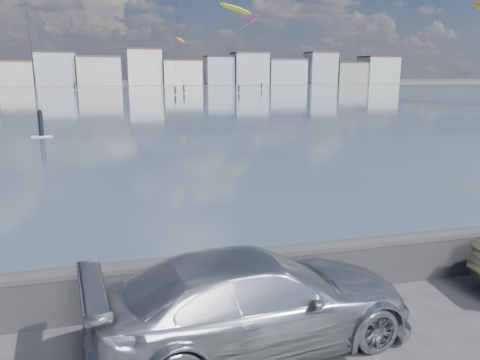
# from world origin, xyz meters

# --- Properties ---
(bay_water) EXTENTS (500.00, 177.00, 0.00)m
(bay_water) POSITION_xyz_m (0.00, 91.50, 0.01)
(bay_water) COLOR #394E67
(bay_water) RESTS_ON ground
(far_shore_strip) EXTENTS (500.00, 60.00, 0.00)m
(far_shore_strip) POSITION_xyz_m (0.00, 200.00, 0.01)
(far_shore_strip) COLOR #4C473D
(far_shore_strip) RESTS_ON ground
(seawall) EXTENTS (400.00, 0.36, 1.08)m
(seawall) POSITION_xyz_m (0.00, 2.70, 0.58)
(seawall) COLOR #28282B
(seawall) RESTS_ON ground
(far_buildings) EXTENTS (240.79, 13.26, 14.60)m
(far_buildings) POSITION_xyz_m (1.31, 186.00, 6.03)
(far_buildings) COLOR beige
(far_buildings) RESTS_ON ground
(car_silver) EXTENTS (5.74, 2.83, 1.61)m
(car_silver) POSITION_xyz_m (0.50, 1.15, 0.80)
(car_silver) COLOR #AFB2B7
(car_silver) RESTS_ON ground
(kitesurfer_5) EXTENTS (9.02, 10.01, 21.34)m
(kitesurfer_5) POSITION_xyz_m (28.21, 109.26, 19.47)
(kitesurfer_5) COLOR yellow
(kitesurfer_5) RESTS_ON ground
(kitesurfer_6) EXTENTS (4.57, 19.93, 13.94)m
(kitesurfer_6) POSITION_xyz_m (15.98, 119.26, 12.75)
(kitesurfer_6) COLOR orange
(kitesurfer_6) RESTS_ON ground
(kitesurfer_7) EXTENTS (5.32, 18.04, 21.98)m
(kitesurfer_7) POSITION_xyz_m (40.17, 137.25, 19.83)
(kitesurfer_7) COLOR #E5338C
(kitesurfer_7) RESTS_ON ground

